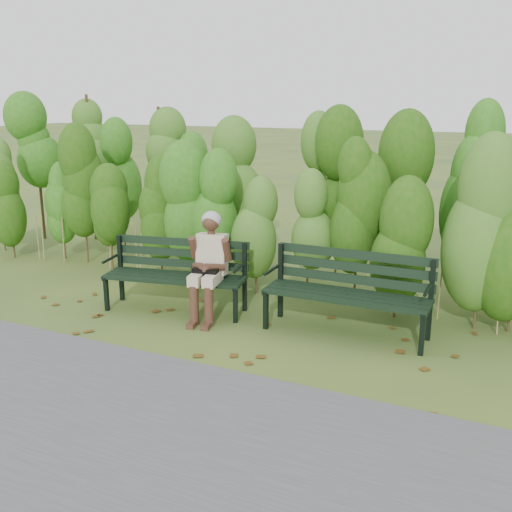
% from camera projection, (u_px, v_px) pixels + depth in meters
% --- Properties ---
extents(ground, '(80.00, 80.00, 0.00)m').
position_uv_depth(ground, '(242.00, 330.00, 6.50)').
color(ground, '#365527').
extents(footpath, '(60.00, 2.50, 0.01)m').
position_uv_depth(footpath, '(113.00, 427.00, 4.58)').
color(footpath, '#474749').
rests_on(footpath, ground).
extents(hedge_band, '(11.04, 1.67, 2.42)m').
position_uv_depth(hedge_band, '(306.00, 191.00, 7.80)').
color(hedge_band, '#47381E').
rests_on(hedge_band, ground).
extents(leaf_litter, '(5.75, 1.92, 0.01)m').
position_uv_depth(leaf_litter, '(255.00, 336.00, 6.34)').
color(leaf_litter, '#583C13').
rests_on(leaf_litter, ground).
extents(bench_left, '(1.73, 0.85, 0.83)m').
position_uv_depth(bench_left, '(177.00, 269.00, 7.05)').
color(bench_left, black).
rests_on(bench_left, ground).
extents(bench_right, '(1.75, 0.59, 0.87)m').
position_uv_depth(bench_right, '(349.00, 286.00, 6.34)').
color(bench_right, black).
rests_on(bench_right, ground).
extents(seated_woman, '(0.51, 0.74, 1.21)m').
position_uv_depth(seated_woman, '(209.00, 259.00, 6.74)').
color(seated_woman, beige).
rests_on(seated_woman, ground).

